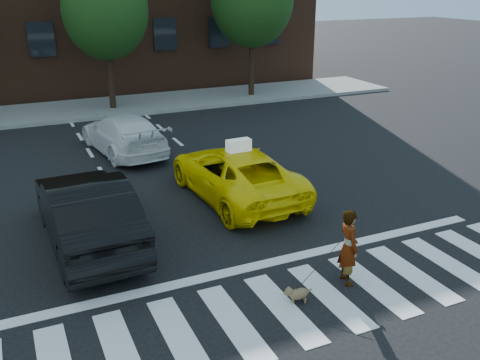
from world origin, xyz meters
The scene contains 10 objects.
ground centered at (0.00, 0.00, 0.00)m, with size 120.00×120.00×0.00m, color black.
crosswalk centered at (0.00, 0.00, 0.01)m, with size 13.00×2.40×0.01m, color silver.
stop_line centered at (0.00, 1.60, 0.01)m, with size 12.00×0.30×0.01m, color silver.
sidewalk_far centered at (0.00, 17.50, 0.07)m, with size 30.00×4.00×0.15m, color slate.
taxi centered at (1.40, 5.28, 0.69)m, with size 2.29×4.96×1.38m, color #FFDE05.
black_sedan centered at (-2.77, 4.12, 0.81)m, with size 1.71×4.90×1.61m, color black.
white_suv centered at (-0.47, 10.57, 0.67)m, with size 1.87×4.61×1.34m, color white.
woman centered at (1.59, 0.30, 0.78)m, with size 0.57×0.37×1.56m, color #999999.
dog centered at (0.33, 0.09, 0.18)m, with size 0.53×0.33×0.31m.
taxi_sign centered at (1.40, 5.08, 1.54)m, with size 0.65×0.28×0.32m, color white.
Camera 1 is at (-4.18, -7.25, 5.68)m, focal length 40.00 mm.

